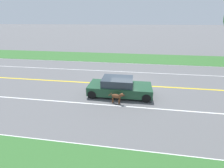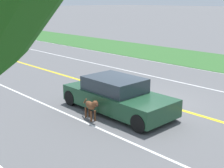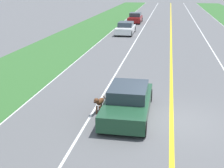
{
  "view_description": "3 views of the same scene",
  "coord_description": "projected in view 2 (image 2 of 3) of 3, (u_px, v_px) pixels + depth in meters",
  "views": [
    {
      "loc": [
        11.78,
        0.66,
        5.08
      ],
      "look_at": [
        2.75,
        -0.67,
        1.18
      ],
      "focal_mm": 24.0,
      "sensor_mm": 36.0,
      "label": 1
    },
    {
      "loc": [
        9.76,
        7.83,
        4.12
      ],
      "look_at": [
        1.86,
        -0.59,
        1.01
      ],
      "focal_mm": 50.0,
      "sensor_mm": 36.0,
      "label": 2
    },
    {
      "loc": [
        0.36,
        12.35,
        5.58
      ],
      "look_at": [
        2.73,
        -0.9,
        1.18
      ],
      "focal_mm": 50.0,
      "sensor_mm": 36.0,
      "label": 3
    }
  ],
  "objects": [
    {
      "name": "lane_dash_same_dir",
      "position": [
        89.0,
        124.0,
        10.72
      ],
      "size": [
        0.1,
        160.0,
        0.01
      ],
      "primitive_type": "cube",
      "color": "white",
      "rests_on": "ground"
    },
    {
      "name": "ground_plane",
      "position": [
        154.0,
        102.0,
        13.04
      ],
      "size": [
        400.0,
        400.0,
        0.0
      ],
      "primitive_type": "plane",
      "color": "#5B5B5E"
    },
    {
      "name": "lane_dash_oncoming",
      "position": [
        199.0,
        87.0,
        15.35
      ],
      "size": [
        0.1,
        160.0,
        0.01
      ],
      "primitive_type": "cube",
      "color": "white",
      "rests_on": "ground"
    },
    {
      "name": "ego_car",
      "position": [
        117.0,
        96.0,
        11.8
      ],
      "size": [
        1.91,
        4.51,
        1.31
      ],
      "color": "#1E472D",
      "rests_on": "ground"
    },
    {
      "name": "dog",
      "position": [
        91.0,
        106.0,
        10.98
      ],
      "size": [
        0.41,
        1.13,
        0.82
      ],
      "rotation": [
        0.0,
        0.0,
        -0.24
      ],
      "color": "brown",
      "rests_on": "ground"
    },
    {
      "name": "centre_divider_line",
      "position": [
        154.0,
        102.0,
        13.04
      ],
      "size": [
        0.18,
        160.0,
        0.01
      ],
      "primitive_type": "cube",
      "color": "yellow",
      "rests_on": "ground"
    }
  ]
}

